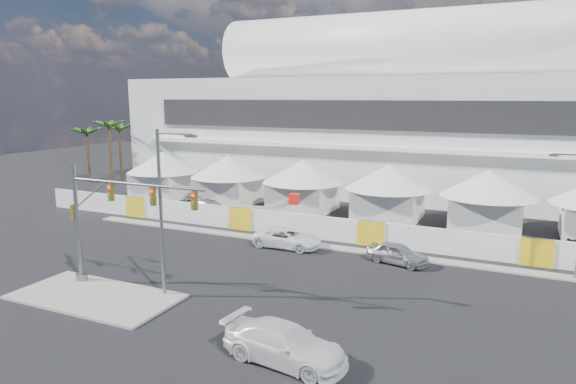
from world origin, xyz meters
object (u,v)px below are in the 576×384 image
at_px(traffic_mast, 102,220).
at_px(boom_lift, 253,218).
at_px(sedan_silver, 397,253).
at_px(pickup_near, 285,344).
at_px(streetlight_median, 164,202).
at_px(pickup_curb, 287,238).
at_px(lot_car_c, 210,209).

xyz_separation_m(traffic_mast, boom_lift, (1.38, 16.88, -3.48)).
xyz_separation_m(sedan_silver, boom_lift, (-14.26, 4.63, 0.14)).
bearing_deg(pickup_near, sedan_silver, 1.74).
bearing_deg(streetlight_median, pickup_curb, 79.49).
bearing_deg(lot_car_c, pickup_curb, -101.83).
relative_size(pickup_curb, lot_car_c, 0.97).
distance_m(pickup_near, streetlight_median, 11.58).
relative_size(pickup_curb, streetlight_median, 0.55).
xyz_separation_m(pickup_near, boom_lift, (-12.79, 20.53, 0.03)).
bearing_deg(pickup_curb, pickup_near, -156.18).
relative_size(pickup_curb, traffic_mast, 0.54).
relative_size(sedan_silver, lot_car_c, 0.79).
xyz_separation_m(pickup_curb, lot_car_c, (-11.47, 6.38, 0.05)).
bearing_deg(traffic_mast, sedan_silver, 38.07).
bearing_deg(traffic_mast, streetlight_median, 4.95).
height_order(pickup_curb, lot_car_c, lot_car_c).
height_order(lot_car_c, traffic_mast, traffic_mast).
xyz_separation_m(pickup_near, traffic_mast, (-14.16, 3.65, 3.51)).
height_order(pickup_near, boom_lift, boom_lift).
height_order(traffic_mast, streetlight_median, streetlight_median).
bearing_deg(boom_lift, streetlight_median, -89.20).
height_order(lot_car_c, boom_lift, boom_lift).
distance_m(traffic_mast, boom_lift, 17.29).
xyz_separation_m(pickup_near, streetlight_median, (-9.65, 4.05, 4.96)).
xyz_separation_m(lot_car_c, traffic_mast, (4.70, -18.95, 3.56)).
relative_size(pickup_curb, boom_lift, 0.82).
distance_m(lot_car_c, boom_lift, 6.42).
bearing_deg(traffic_mast, pickup_near, -14.47).
height_order(lot_car_c, streetlight_median, streetlight_median).
bearing_deg(sedan_silver, pickup_near, -171.52).
bearing_deg(lot_car_c, streetlight_median, -136.37).
bearing_deg(streetlight_median, traffic_mast, -175.05).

